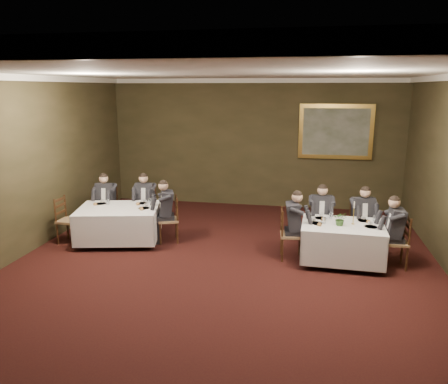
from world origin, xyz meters
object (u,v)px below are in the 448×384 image
(chair_main_backright, at_px, (360,237))
(chair_sec_endright, at_px, (169,229))
(candlestick, at_px, (353,216))
(diner_main_endright, at_px, (395,241))
(chair_sec_backleft, at_px, (108,218))
(chair_main_backleft, at_px, (320,234))
(diner_main_backright, at_px, (361,226))
(chair_main_endleft, at_px, (291,244))
(diner_main_endleft, at_px, (292,233))
(diner_sec_endright, at_px, (168,219))
(centerpiece, at_px, (340,218))
(painting, at_px, (336,132))
(chair_sec_endleft, at_px, (70,229))
(diner_main_backleft, at_px, (321,224))
(diner_sec_backright, at_px, (146,208))
(diner_sec_backleft, at_px, (107,208))
(chair_main_endright, at_px, (395,252))
(chair_sec_backright, at_px, (146,217))
(table_main, at_px, (342,240))
(table_second, at_px, (119,222))

(chair_main_backright, xyz_separation_m, chair_sec_endright, (-4.02, -0.24, 0.00))
(chair_main_backright, bearing_deg, candlestick, 59.74)
(diner_main_endright, bearing_deg, chair_sec_backleft, 78.29)
(chair_main_backleft, height_order, diner_main_backright, diner_main_backright)
(chair_main_endleft, relative_size, diner_main_endleft, 0.74)
(diner_sec_endright, relative_size, centerpiece, 4.89)
(chair_main_endleft, bearing_deg, diner_main_endleft, 90.00)
(diner_main_endright, relative_size, centerpiece, 4.89)
(chair_main_endleft, height_order, painting, painting)
(chair_main_backleft, relative_size, diner_sec_endright, 0.74)
(diner_sec_endright, bearing_deg, chair_sec_endleft, 81.30)
(diner_main_backleft, height_order, diner_sec_backright, same)
(diner_main_endleft, relative_size, diner_sec_backleft, 1.00)
(chair_main_endright, xyz_separation_m, centerpiece, (-1.02, -0.05, 0.62))
(chair_main_backleft, relative_size, chair_main_endright, 1.00)
(diner_main_backright, distance_m, chair_main_endright, 0.97)
(chair_main_backright, xyz_separation_m, diner_main_endleft, (-1.38, -0.73, 0.23))
(chair_sec_backright, relative_size, centerpiece, 3.63)
(table_main, relative_size, chair_sec_endleft, 1.56)
(chair_main_backleft, distance_m, candlestick, 1.14)
(table_main, distance_m, diner_main_backright, 0.87)
(chair_sec_backleft, bearing_deg, diner_sec_endright, 159.17)
(centerpiece, bearing_deg, candlestick, 27.70)
(chair_main_endleft, relative_size, centerpiece, 3.63)
(diner_main_backright, relative_size, chair_main_endleft, 1.35)
(table_main, bearing_deg, diner_sec_backright, 164.29)
(chair_main_endleft, distance_m, diner_main_endright, 1.92)
(chair_main_endleft, bearing_deg, diner_sec_backleft, -109.48)
(chair_sec_endright, bearing_deg, candlestick, -118.26)
(chair_sec_endright, bearing_deg, diner_main_endleft, -121.60)
(chair_main_backright, xyz_separation_m, chair_main_endright, (0.53, -0.80, 0.00))
(chair_main_backleft, relative_size, diner_main_endright, 0.74)
(table_second, relative_size, diner_main_endright, 1.43)
(diner_main_endright, distance_m, diner_sec_endright, 4.58)
(table_second, distance_m, chair_sec_backleft, 0.99)
(chair_main_endleft, height_order, chair_sec_endright, same)
(diner_main_backleft, xyz_separation_m, painting, (0.38, 3.05, 1.61))
(centerpiece, height_order, painting, painting)
(diner_sec_endright, xyz_separation_m, painting, (3.60, 3.31, 1.61))
(table_main, bearing_deg, chair_main_backleft, 115.70)
(chair_sec_backright, relative_size, diner_sec_backright, 0.74)
(chair_main_endleft, bearing_deg, diner_main_backleft, 136.07)
(table_second, xyz_separation_m, centerpiece, (4.57, -0.38, 0.45))
(chair_main_endleft, bearing_deg, chair_sec_backleft, -109.63)
(chair_main_backleft, xyz_separation_m, chair_main_endright, (1.34, -0.82, 0.00))
(candlestick, bearing_deg, centerpiece, -152.30)
(table_main, relative_size, chair_main_endright, 1.56)
(diner_main_endleft, bearing_deg, chair_main_endright, 81.83)
(table_second, xyz_separation_m, candlestick, (4.81, -0.25, 0.48))
(diner_main_backright, relative_size, chair_sec_endleft, 1.35)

